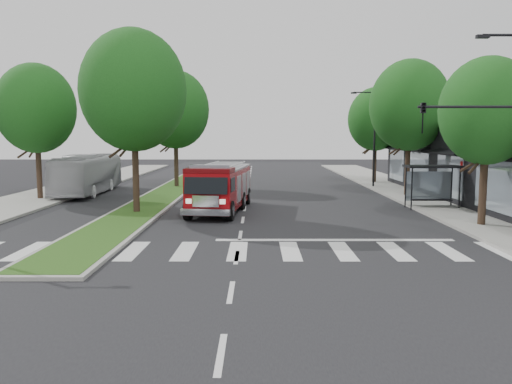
# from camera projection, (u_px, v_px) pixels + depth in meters

# --- Properties ---
(ground) EXTENTS (140.00, 140.00, 0.00)m
(ground) POSITION_uv_depth(u_px,v_px,m) (240.00, 235.00, 21.95)
(ground) COLOR black
(ground) RESTS_ON ground
(sidewalk_right) EXTENTS (5.00, 80.00, 0.15)m
(sidewalk_right) POSITION_uv_depth(u_px,v_px,m) (441.00, 203.00, 31.86)
(sidewalk_right) COLOR gray
(sidewalk_right) RESTS_ON ground
(sidewalk_left) EXTENTS (5.00, 80.00, 0.15)m
(sidewalk_left) POSITION_uv_depth(u_px,v_px,m) (19.00, 203.00, 31.90)
(sidewalk_left) COLOR gray
(sidewalk_left) RESTS_ON ground
(median) EXTENTS (3.00, 50.00, 0.15)m
(median) POSITION_uv_depth(u_px,v_px,m) (173.00, 190.00, 39.83)
(median) COLOR gray
(median) RESTS_ON ground
(bus_shelter) EXTENTS (3.20, 1.60, 2.61)m
(bus_shelter) POSITION_uv_depth(u_px,v_px,m) (432.00, 175.00, 29.80)
(bus_shelter) COLOR black
(bus_shelter) RESTS_ON ground
(tree_right_near) EXTENTS (4.40, 4.40, 8.05)m
(tree_right_near) POSITION_uv_depth(u_px,v_px,m) (487.00, 111.00, 23.30)
(tree_right_near) COLOR black
(tree_right_near) RESTS_ON ground
(tree_right_mid) EXTENTS (5.60, 5.60, 9.72)m
(tree_right_mid) POSITION_uv_depth(u_px,v_px,m) (410.00, 105.00, 35.11)
(tree_right_mid) COLOR black
(tree_right_mid) RESTS_ON ground
(tree_right_far) EXTENTS (5.00, 5.00, 8.73)m
(tree_right_far) POSITION_uv_depth(u_px,v_px,m) (376.00, 119.00, 45.12)
(tree_right_far) COLOR black
(tree_right_far) RESTS_ON ground
(tree_median_near) EXTENTS (5.80, 5.80, 10.16)m
(tree_median_near) POSITION_uv_depth(u_px,v_px,m) (133.00, 91.00, 27.15)
(tree_median_near) COLOR black
(tree_median_near) RESTS_ON ground
(tree_median_far) EXTENTS (5.60, 5.60, 9.72)m
(tree_median_far) POSITION_uv_depth(u_px,v_px,m) (175.00, 110.00, 41.10)
(tree_median_far) COLOR black
(tree_median_far) RESTS_ON ground
(tree_left_mid) EXTENTS (5.20, 5.20, 9.16)m
(tree_left_mid) POSITION_uv_depth(u_px,v_px,m) (36.00, 109.00, 33.19)
(tree_left_mid) COLOR black
(tree_left_mid) RESTS_ON ground
(streetlight_right_near) EXTENTS (4.08, 0.22, 8.00)m
(streetlight_right_near) POSITION_uv_depth(u_px,v_px,m) (504.00, 127.00, 17.93)
(streetlight_right_near) COLOR black
(streetlight_right_near) RESTS_ON ground
(streetlight_right_far) EXTENTS (2.11, 0.20, 8.00)m
(streetlight_right_far) POSITION_uv_depth(u_px,v_px,m) (373.00, 134.00, 41.30)
(streetlight_right_far) COLOR black
(streetlight_right_far) RESTS_ON ground
(fire_engine) EXTENTS (3.44, 8.51, 2.87)m
(fire_engine) POSITION_uv_depth(u_px,v_px,m) (221.00, 188.00, 28.77)
(fire_engine) COLOR #560407
(fire_engine) RESTS_ON ground
(city_bus) EXTENTS (2.90, 10.75, 2.97)m
(city_bus) POSITION_uv_depth(u_px,v_px,m) (88.00, 174.00, 37.58)
(city_bus) COLOR #AFAFB4
(city_bus) RESTS_ON ground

